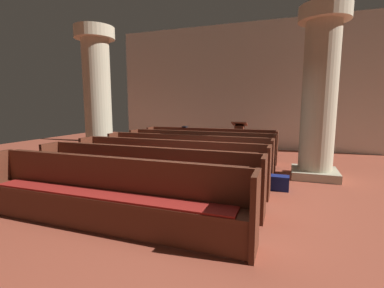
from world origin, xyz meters
TOP-DOWN VIEW (x-y plane):
  - ground_plane at (0.00, 0.00)m, footprint 19.20×19.20m
  - back_wall at (0.00, 6.08)m, footprint 10.00×0.16m
  - pew_row_0 at (-0.67, 3.49)m, footprint 3.87×0.46m
  - pew_row_1 at (-0.67, 2.53)m, footprint 3.87×0.46m
  - pew_row_2 at (-0.67, 1.56)m, footprint 3.87×0.47m
  - pew_row_3 at (-0.67, 0.60)m, footprint 3.87×0.46m
  - pew_row_4 at (-0.67, -0.36)m, footprint 3.87×0.46m
  - pew_row_5 at (-0.67, -1.32)m, footprint 3.87×0.47m
  - pillar_aisle_side at (2.12, 2.36)m, footprint 1.03×1.03m
  - pillar_far_side at (-3.40, 2.04)m, footprint 1.03×1.03m
  - lectern at (0.05, 4.50)m, footprint 0.48×0.45m
  - hymn_book at (-1.50, 3.68)m, footprint 0.13×0.19m
  - kneeler_box_navy at (1.42, 1.13)m, footprint 0.33×0.24m

SIDE VIEW (x-z plane):
  - ground_plane at x=0.00m, z-range 0.00..0.00m
  - kneeler_box_navy at x=1.42m, z-range 0.00..0.28m
  - lectern at x=0.05m, z-range -0.09..0.99m
  - pew_row_0 at x=-0.67m, z-range 0.03..0.94m
  - pew_row_1 at x=-0.67m, z-range 0.03..0.94m
  - pew_row_2 at x=-0.67m, z-range 0.03..0.94m
  - pew_row_3 at x=-0.67m, z-range 0.03..0.94m
  - pew_row_4 at x=-0.67m, z-range 0.03..0.94m
  - pew_row_5 at x=-0.67m, z-range 0.03..0.94m
  - hymn_book at x=-1.50m, z-range 0.91..0.95m
  - pillar_aisle_side at x=2.12m, z-range 0.07..3.69m
  - pillar_far_side at x=-3.40m, z-range 0.07..3.69m
  - back_wall at x=0.00m, z-range 0.00..4.50m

